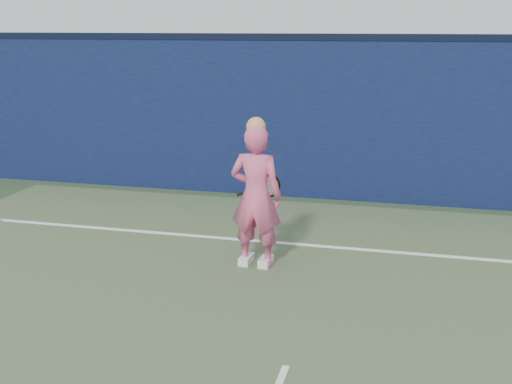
# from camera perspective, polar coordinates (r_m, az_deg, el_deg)

# --- Properties ---
(backstop_wall) EXTENTS (24.00, 0.40, 2.50)m
(backstop_wall) POSITION_cam_1_polar(r_m,az_deg,el_deg) (10.32, 8.85, 6.21)
(backstop_wall) COLOR #0B1233
(backstop_wall) RESTS_ON ground
(wall_cap) EXTENTS (24.00, 0.42, 0.10)m
(wall_cap) POSITION_cam_1_polar(r_m,az_deg,el_deg) (10.21, 9.14, 13.44)
(wall_cap) COLOR black
(wall_cap) RESTS_ON backstop_wall
(player) EXTENTS (0.63, 0.43, 1.75)m
(player) POSITION_cam_1_polar(r_m,az_deg,el_deg) (7.34, 0.00, -0.33)
(player) COLOR #DB557F
(player) RESTS_ON ground
(racket) EXTENTS (0.53, 0.22, 0.29)m
(racket) POSITION_cam_1_polar(r_m,az_deg,el_deg) (7.80, 0.98, 0.48)
(racket) COLOR black
(racket) RESTS_ON ground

